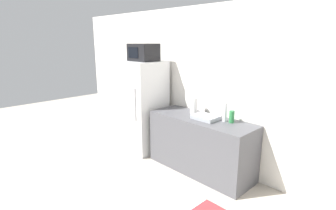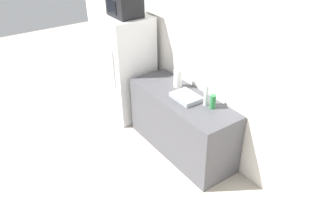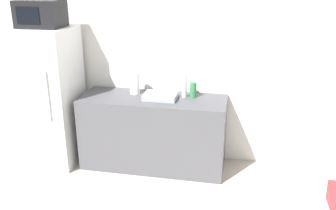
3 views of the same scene
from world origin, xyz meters
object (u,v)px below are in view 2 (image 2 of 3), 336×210
Objects in this scene: refrigerator at (129,68)px; bottle_tall at (206,95)px; microwave at (125,6)px; bottle_short at (213,102)px; paper_towel_roll at (178,78)px.

bottle_tall is (1.63, 0.19, 0.18)m from refrigerator.
microwave is 1.84m from bottle_tall.
bottle_short is (1.74, 0.22, 0.13)m from refrigerator.
microwave is 1.73× the size of bottle_tall.
refrigerator is at bearing -168.24° from paper_towel_roll.
bottle_tall is at bearing -166.50° from bottle_short.
microwave reaches higher than paper_towel_roll.
bottle_short is at bearing 7.22° from microwave.
refrigerator is 6.39× the size of paper_towel_roll.
refrigerator is at bearing 71.46° from microwave.
bottle_tall reaches higher than bottle_short.
microwave is 1.33m from paper_towel_roll.
microwave is 1.88× the size of paper_towel_roll.
refrigerator is 1.76m from bottle_short.
bottle_tall is at bearing 6.81° from microwave.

